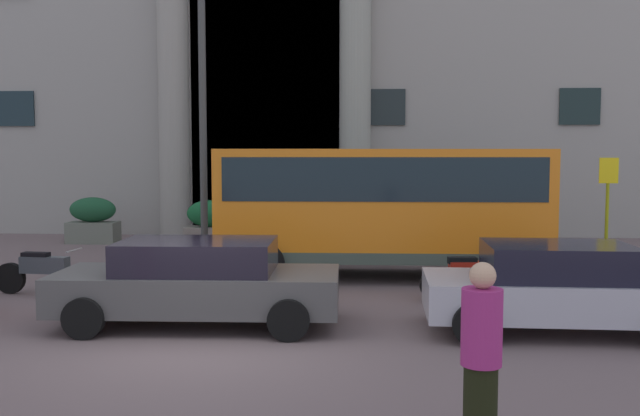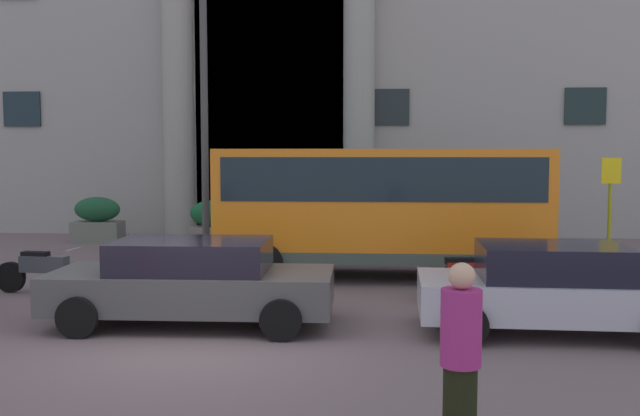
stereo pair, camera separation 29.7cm
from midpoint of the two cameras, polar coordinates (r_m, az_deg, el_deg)
ground_plane at (r=10.43m, az=-9.56°, el=-11.06°), size 80.00×64.00×0.12m
orange_minibus at (r=15.28m, az=5.56°, el=0.54°), size 7.01×2.59×2.81m
bus_stop_sign at (r=17.73m, az=22.98°, el=0.57°), size 0.44×0.08×2.61m
hedge_planter_entrance_left at (r=20.92m, az=-8.29°, el=-1.24°), size 1.42×0.82×1.33m
hedge_planter_far_west at (r=20.37m, az=9.92°, el=-1.20°), size 1.40×0.75×1.48m
hedge_planter_entrance_right at (r=22.25m, az=-17.29°, el=-0.98°), size 1.47×0.76×1.38m
hedge_planter_far_east at (r=20.30m, az=0.89°, el=-1.11°), size 2.02×0.82×1.51m
parked_compact_extra at (r=11.29m, az=-9.62°, el=-5.90°), size 4.47×2.00×1.36m
parked_sedan_far at (r=11.20m, az=19.08°, el=-6.19°), size 4.00×1.98×1.36m
motorcycle_near_kerb at (r=13.18m, az=12.50°, el=-5.53°), size 1.92×0.55×0.89m
motorcycle_far_end at (r=14.57m, az=-21.12°, el=-4.74°), size 2.07×0.55×0.89m
pedestrian_man_red_shirt at (r=6.41m, az=12.70°, el=-12.17°), size 0.36×0.36×1.79m
lamppost_plaza_centre at (r=17.96m, az=-8.96°, el=11.40°), size 0.40×0.40×8.51m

